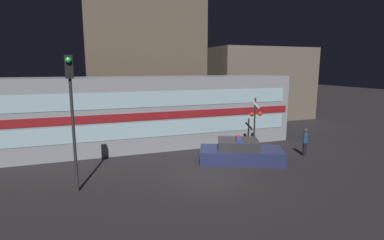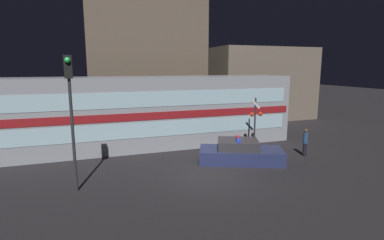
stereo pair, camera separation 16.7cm
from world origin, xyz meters
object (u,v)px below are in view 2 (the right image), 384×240
(crossing_signal_near, at_px, (256,119))
(police_car, at_px, (240,153))
(pedestrian, at_px, (305,142))
(train, at_px, (151,112))
(traffic_light_corner, at_px, (70,97))

(crossing_signal_near, bearing_deg, police_car, -138.15)
(police_car, height_order, pedestrian, pedestrian)
(train, bearing_deg, police_car, -50.99)
(train, relative_size, police_car, 3.85)
(train, bearing_deg, traffic_light_corner, -125.87)
(train, height_order, crossing_signal_near, train)
(train, relative_size, traffic_light_corner, 3.37)
(crossing_signal_near, height_order, traffic_light_corner, traffic_light_corner)
(police_car, relative_size, pedestrian, 3.02)
(police_car, bearing_deg, crossing_signal_near, 65.14)
(traffic_light_corner, bearing_deg, crossing_signal_near, 16.24)
(police_car, bearing_deg, traffic_light_corner, -148.13)
(police_car, relative_size, traffic_light_corner, 0.87)
(police_car, height_order, crossing_signal_near, crossing_signal_near)
(train, relative_size, crossing_signal_near, 5.73)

